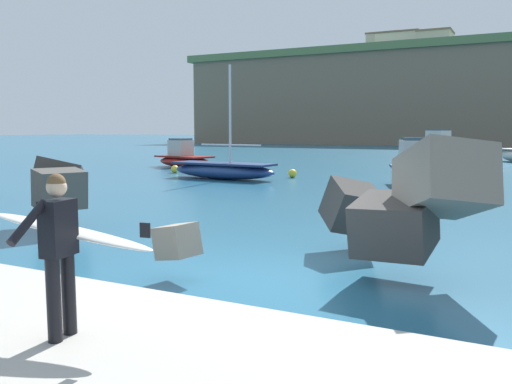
{
  "coord_description": "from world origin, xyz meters",
  "views": [
    {
      "loc": [
        3.9,
        -7.63,
        2.47
      ],
      "look_at": [
        -0.23,
        0.5,
        1.4
      ],
      "focal_mm": 37.42,
      "sensor_mm": 36.0,
      "label": 1
    }
  ],
  "objects_px": {
    "boat_mid_left": "(413,173)",
    "station_building_east": "(399,47)",
    "boat_far_centre": "(434,149)",
    "station_building_central": "(435,44)",
    "surfer_with_board": "(63,241)",
    "mooring_buoy_inner": "(293,173)",
    "boat_near_left": "(223,170)",
    "boat_mid_centre": "(183,158)",
    "mooring_buoy_outer": "(175,169)",
    "station_building_west": "(384,48)"
  },
  "relations": [
    {
      "from": "surfer_with_board",
      "to": "mooring_buoy_outer",
      "type": "bearing_deg",
      "value": 122.86
    },
    {
      "from": "boat_mid_centre",
      "to": "surfer_with_board",
      "type": "bearing_deg",
      "value": -57.79
    },
    {
      "from": "boat_far_centre",
      "to": "mooring_buoy_outer",
      "type": "relative_size",
      "value": 13.71
    },
    {
      "from": "boat_near_left",
      "to": "boat_mid_left",
      "type": "relative_size",
      "value": 1.07
    },
    {
      "from": "boat_near_left",
      "to": "mooring_buoy_outer",
      "type": "relative_size",
      "value": 13.59
    },
    {
      "from": "boat_far_centre",
      "to": "mooring_buoy_inner",
      "type": "relative_size",
      "value": 13.71
    },
    {
      "from": "boat_mid_centre",
      "to": "boat_far_centre",
      "type": "xyz_separation_m",
      "value": [
        13.03,
        18.85,
        0.19
      ]
    },
    {
      "from": "boat_mid_centre",
      "to": "boat_far_centre",
      "type": "distance_m",
      "value": 22.92
    },
    {
      "from": "boat_near_left",
      "to": "mooring_buoy_outer",
      "type": "bearing_deg",
      "value": 155.93
    },
    {
      "from": "boat_near_left",
      "to": "boat_mid_left",
      "type": "bearing_deg",
      "value": -0.66
    },
    {
      "from": "surfer_with_board",
      "to": "boat_near_left",
      "type": "height_order",
      "value": "boat_near_left"
    },
    {
      "from": "surfer_with_board",
      "to": "boat_mid_centre",
      "type": "xyz_separation_m",
      "value": [
        -15.77,
        25.03,
        -0.7
      ]
    },
    {
      "from": "station_building_west",
      "to": "boat_mid_centre",
      "type": "bearing_deg",
      "value": -85.49
    },
    {
      "from": "station_building_east",
      "to": "boat_near_left",
      "type": "bearing_deg",
      "value": -83.44
    },
    {
      "from": "boat_mid_centre",
      "to": "mooring_buoy_inner",
      "type": "xyz_separation_m",
      "value": [
        9.46,
        -3.88,
        -0.36
      ]
    },
    {
      "from": "surfer_with_board",
      "to": "mooring_buoy_outer",
      "type": "relative_size",
      "value": 4.82
    },
    {
      "from": "mooring_buoy_outer",
      "to": "station_building_west",
      "type": "bearing_deg",
      "value": 95.85
    },
    {
      "from": "boat_mid_left",
      "to": "station_building_east",
      "type": "height_order",
      "value": "station_building_east"
    },
    {
      "from": "station_building_east",
      "to": "surfer_with_board",
      "type": "bearing_deg",
      "value": -79.6
    },
    {
      "from": "mooring_buoy_inner",
      "to": "boat_mid_left",
      "type": "bearing_deg",
      "value": -19.84
    },
    {
      "from": "boat_mid_left",
      "to": "station_building_central",
      "type": "xyz_separation_m",
      "value": [
        -11.72,
        80.16,
        17.22
      ]
    },
    {
      "from": "boat_near_left",
      "to": "station_building_west",
      "type": "bearing_deg",
      "value": 98.6
    },
    {
      "from": "surfer_with_board",
      "to": "boat_mid_centre",
      "type": "bearing_deg",
      "value": 122.21
    },
    {
      "from": "station_building_central",
      "to": "boat_far_centre",
      "type": "bearing_deg",
      "value": -80.9
    },
    {
      "from": "boat_mid_left",
      "to": "station_building_east",
      "type": "xyz_separation_m",
      "value": [
        -18.78,
        82.59,
        17.56
      ]
    },
    {
      "from": "mooring_buoy_inner",
      "to": "boat_near_left",
      "type": "bearing_deg",
      "value": -141.72
    },
    {
      "from": "surfer_with_board",
      "to": "mooring_buoy_inner",
      "type": "distance_m",
      "value": 22.1
    },
    {
      "from": "station_building_west",
      "to": "mooring_buoy_inner",
      "type": "bearing_deg",
      "value": -79.27
    },
    {
      "from": "boat_far_centre",
      "to": "station_building_central",
      "type": "height_order",
      "value": "station_building_central"
    },
    {
      "from": "boat_far_centre",
      "to": "mooring_buoy_outer",
      "type": "bearing_deg",
      "value": -115.0
    },
    {
      "from": "mooring_buoy_outer",
      "to": "station_building_west",
      "type": "distance_m",
      "value": 85.45
    },
    {
      "from": "surfer_with_board",
      "to": "station_building_east",
      "type": "xyz_separation_m",
      "value": [
        -18.62,
        101.41,
        16.94
      ]
    },
    {
      "from": "boat_far_centre",
      "to": "station_building_central",
      "type": "bearing_deg",
      "value": 99.1
    },
    {
      "from": "surfer_with_board",
      "to": "boat_mid_left",
      "type": "relative_size",
      "value": 0.38
    },
    {
      "from": "station_building_central",
      "to": "station_building_east",
      "type": "distance_m",
      "value": 7.48
    },
    {
      "from": "surfer_with_board",
      "to": "boat_mid_left",
      "type": "distance_m",
      "value": 18.82
    },
    {
      "from": "station_building_west",
      "to": "station_building_central",
      "type": "xyz_separation_m",
      "value": [
        10.43,
        -4.93,
        -0.61
      ]
    },
    {
      "from": "mooring_buoy_inner",
      "to": "station_building_east",
      "type": "relative_size",
      "value": 0.05
    },
    {
      "from": "station_building_central",
      "to": "mooring_buoy_inner",
      "type": "bearing_deg",
      "value": -86.14
    },
    {
      "from": "surfer_with_board",
      "to": "mooring_buoy_inner",
      "type": "xyz_separation_m",
      "value": [
        -6.31,
        21.15,
        -1.06
      ]
    },
    {
      "from": "boat_mid_left",
      "to": "boat_far_centre",
      "type": "distance_m",
      "value": 25.24
    },
    {
      "from": "boat_near_left",
      "to": "station_building_east",
      "type": "height_order",
      "value": "station_building_east"
    },
    {
      "from": "boat_far_centre",
      "to": "station_building_east",
      "type": "xyz_separation_m",
      "value": [
        -15.88,
        57.52,
        17.45
      ]
    },
    {
      "from": "surfer_with_board",
      "to": "station_building_west",
      "type": "height_order",
      "value": "station_building_west"
    },
    {
      "from": "mooring_buoy_outer",
      "to": "boat_mid_centre",
      "type": "bearing_deg",
      "value": 118.81
    },
    {
      "from": "boat_mid_left",
      "to": "station_building_central",
      "type": "distance_m",
      "value": 82.82
    },
    {
      "from": "boat_mid_left",
      "to": "boat_far_centre",
      "type": "xyz_separation_m",
      "value": [
        -2.9,
        25.07,
        0.11
      ]
    },
    {
      "from": "boat_mid_centre",
      "to": "mooring_buoy_outer",
      "type": "bearing_deg",
      "value": -61.19
    },
    {
      "from": "surfer_with_board",
      "to": "mooring_buoy_inner",
      "type": "height_order",
      "value": "surfer_with_board"
    },
    {
      "from": "boat_near_left",
      "to": "boat_far_centre",
      "type": "distance_m",
      "value": 25.77
    }
  ]
}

